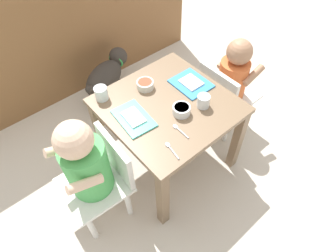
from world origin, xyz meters
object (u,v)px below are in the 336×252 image
(dining_table, at_px, (168,115))
(spoon_by_left_tray, at_px, (179,130))
(dog, at_px, (107,75))
(veggie_bowl_far, at_px, (182,110))
(water_cup_right, at_px, (101,94))
(food_tray_left, at_px, (134,118))
(seated_child_left, at_px, (89,165))
(seated_child_right, at_px, (231,78))
(cereal_bowl_left_side, at_px, (145,84))
(water_cup_left, at_px, (203,102))
(spoon_by_right_tray, at_px, (171,149))
(food_tray_right, at_px, (191,83))

(dining_table, xyz_separation_m, spoon_by_left_tray, (-0.07, -0.15, 0.08))
(dog, relative_size, veggie_bowl_far, 5.23)
(water_cup_right, relative_size, spoon_by_left_tray, 0.66)
(dog, distance_m, food_tray_left, 0.72)
(seated_child_left, height_order, seated_child_right, seated_child_left)
(dining_table, distance_m, veggie_bowl_far, 0.13)
(cereal_bowl_left_side, xyz_separation_m, spoon_by_left_tray, (-0.06, -0.31, -0.02))
(dining_table, xyz_separation_m, food_tray_left, (-0.18, 0.03, 0.08))
(dog, bearing_deg, veggie_bowl_far, -92.50)
(water_cup_left, xyz_separation_m, spoon_by_right_tray, (-0.28, -0.09, -0.02))
(dining_table, height_order, spoon_by_left_tray, spoon_by_left_tray)
(dog, bearing_deg, seated_child_right, -59.15)
(food_tray_left, xyz_separation_m, spoon_by_left_tray, (0.11, -0.18, -0.00))
(seated_child_left, height_order, spoon_by_left_tray, seated_child_left)
(seated_child_right, height_order, spoon_by_left_tray, seated_child_right)
(seated_child_left, relative_size, water_cup_right, 10.29)
(water_cup_right, bearing_deg, food_tray_left, -80.53)
(seated_child_right, xyz_separation_m, dog, (-0.41, 0.68, -0.18))
(spoon_by_left_tray, bearing_deg, water_cup_left, 11.47)
(seated_child_left, height_order, cereal_bowl_left_side, seated_child_left)
(food_tray_right, distance_m, spoon_by_left_tray, 0.31)
(dining_table, bearing_deg, seated_child_left, -177.82)
(spoon_by_right_tray, bearing_deg, food_tray_left, 93.80)
(seated_child_right, relative_size, dog, 1.44)
(dining_table, distance_m, spoon_by_left_tray, 0.19)
(spoon_by_left_tray, bearing_deg, seated_child_left, 160.35)
(seated_child_left, distance_m, dog, 0.87)
(water_cup_left, bearing_deg, cereal_bowl_left_side, 114.43)
(seated_child_right, distance_m, spoon_by_right_tray, 0.64)
(seated_child_right, bearing_deg, water_cup_left, -164.07)
(dining_table, relative_size, dog, 1.36)
(spoon_by_right_tray, bearing_deg, water_cup_left, 17.90)
(seated_child_right, height_order, water_cup_left, seated_child_right)
(spoon_by_right_tray, bearing_deg, seated_child_left, 146.74)
(dog, xyz_separation_m, water_cup_left, (0.08, -0.78, 0.29))
(food_tray_right, distance_m, spoon_by_right_tray, 0.42)
(water_cup_left, bearing_deg, seated_child_right, 15.93)
(dining_table, relative_size, water_cup_left, 9.54)
(water_cup_right, bearing_deg, spoon_by_right_tray, -83.55)
(water_cup_right, relative_size, cereal_bowl_left_side, 0.77)
(food_tray_right, bearing_deg, water_cup_right, 152.39)
(seated_child_left, distance_m, water_cup_right, 0.36)
(cereal_bowl_left_side, height_order, spoon_by_left_tray, cereal_bowl_left_side)
(dining_table, distance_m, water_cup_right, 0.33)
(veggie_bowl_far, bearing_deg, spoon_by_right_tray, -144.58)
(dog, distance_m, spoon_by_left_tray, 0.87)
(dining_table, relative_size, spoon_by_right_tray, 5.84)
(water_cup_left, bearing_deg, water_cup_right, 133.04)
(veggie_bowl_far, relative_size, spoon_by_right_tray, 0.82)
(water_cup_right, relative_size, spoon_by_right_tray, 0.65)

